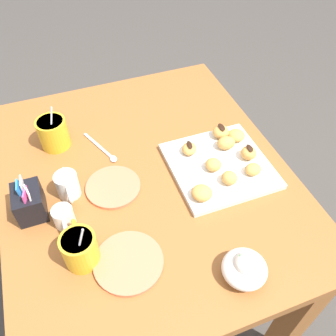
{
  "coord_description": "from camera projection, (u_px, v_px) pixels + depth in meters",
  "views": [
    {
      "loc": [
        -0.65,
        0.17,
        1.5
      ],
      "look_at": [
        -0.02,
        -0.06,
        0.77
      ],
      "focal_mm": 37.92,
      "sensor_mm": 36.0,
      "label": 1
    }
  ],
  "objects": [
    {
      "name": "sugar_caddy",
      "position": [
        29.0,
        202.0,
        0.89
      ],
      "size": [
        0.09,
        0.07,
        0.11
      ],
      "color": "black",
      "rests_on": "dining_table"
    },
    {
      "name": "coffee_mug_mustard_left",
      "position": [
        80.0,
        248.0,
        0.8
      ],
      "size": [
        0.12,
        0.08,
        0.13
      ],
      "color": "gold",
      "rests_on": "dining_table"
    },
    {
      "name": "beignet_6",
      "position": [
        221.0,
        132.0,
        1.08
      ],
      "size": [
        0.06,
        0.06,
        0.04
      ],
      "primitive_type": "ellipsoid",
      "rotation": [
        0.0,
        0.0,
        3.34
      ],
      "color": "#D19347",
      "rests_on": "pastry_plate_square"
    },
    {
      "name": "beignet_0",
      "position": [
        189.0,
        149.0,
        1.04
      ],
      "size": [
        0.06,
        0.06,
        0.03
      ],
      "primitive_type": "ellipsoid",
      "rotation": [
        0.0,
        0.0,
        5.76
      ],
      "color": "#D19347",
      "rests_on": "pastry_plate_square"
    },
    {
      "name": "beignet_2",
      "position": [
        202.0,
        193.0,
        0.92
      ],
      "size": [
        0.07,
        0.08,
        0.03
      ],
      "primitive_type": "ellipsoid",
      "rotation": [
        0.0,
        0.0,
        2.6
      ],
      "color": "#D19347",
      "rests_on": "pastry_plate_square"
    },
    {
      "name": "beignet_8",
      "position": [
        236.0,
        135.0,
        1.07
      ],
      "size": [
        0.07,
        0.06,
        0.03
      ],
      "primitive_type": "ellipsoid",
      "rotation": [
        0.0,
        0.0,
        0.31
      ],
      "color": "#D19347",
      "rests_on": "pastry_plate_square"
    },
    {
      "name": "beignet_1",
      "position": [
        226.0,
        143.0,
        1.05
      ],
      "size": [
        0.05,
        0.06,
        0.04
      ],
      "primitive_type": "ellipsoid",
      "rotation": [
        0.0,
        0.0,
        4.6
      ],
      "color": "#D19347",
      "rests_on": "pastry_plate_square"
    },
    {
      "name": "dining_table",
      "position": [
        147.0,
        204.0,
        1.12
      ],
      "size": [
        0.95,
        0.8,
        0.75
      ],
      "color": "#935628",
      "rests_on": "ground_plane"
    },
    {
      "name": "coffee_mug_mustard_right",
      "position": [
        53.0,
        132.0,
        1.06
      ],
      "size": [
        0.13,
        0.09,
        0.14
      ],
      "color": "gold",
      "rests_on": "dining_table"
    },
    {
      "name": "beignet_4",
      "position": [
        229.0,
        178.0,
        0.96
      ],
      "size": [
        0.06,
        0.06,
        0.04
      ],
      "primitive_type": "ellipsoid",
      "rotation": [
        0.0,
        0.0,
        3.58
      ],
      "color": "#D19347",
      "rests_on": "pastry_plate_square"
    },
    {
      "name": "beignet_5",
      "position": [
        249.0,
        153.0,
        1.02
      ],
      "size": [
        0.05,
        0.05,
        0.04
      ],
      "primitive_type": "ellipsoid",
      "rotation": [
        0.0,
        0.0,
        3.18
      ],
      "color": "#D19347",
      "rests_on": "pastry_plate_square"
    },
    {
      "name": "saucer_coral_left",
      "position": [
        113.0,
        187.0,
        0.97
      ],
      "size": [
        0.15,
        0.15,
        0.01
      ],
      "primitive_type": "cylinder",
      "color": "#E5704C",
      "rests_on": "dining_table"
    },
    {
      "name": "chocolate_drizzle_6",
      "position": [
        222.0,
        127.0,
        1.07
      ],
      "size": [
        0.04,
        0.02,
        0.0
      ],
      "primitive_type": "ellipsoid",
      "rotation": [
        0.0,
        0.0,
        3.1
      ],
      "color": "black",
      "rests_on": "beignet_6"
    },
    {
      "name": "beignet_3",
      "position": [
        253.0,
        169.0,
        0.98
      ],
      "size": [
        0.05,
        0.05,
        0.03
      ],
      "primitive_type": "ellipsoid",
      "rotation": [
        0.0,
        0.0,
        4.83
      ],
      "color": "#D19347",
      "rests_on": "pastry_plate_square"
    },
    {
      "name": "chocolate_drizzle_0",
      "position": [
        190.0,
        145.0,
        1.02
      ],
      "size": [
        0.04,
        0.02,
        0.0
      ],
      "primitive_type": "ellipsoid",
      "rotation": [
        0.0,
        0.0,
        6.13
      ],
      "color": "black",
      "rests_on": "beignet_0"
    },
    {
      "name": "loose_spoon_near_saucer",
      "position": [
        104.0,
        151.0,
        1.07
      ],
      "size": [
        0.15,
        0.07,
        0.01
      ],
      "color": "silver",
      "rests_on": "dining_table"
    },
    {
      "name": "pastry_plate_square",
      "position": [
        219.0,
        166.0,
        1.02
      ],
      "size": [
        0.27,
        0.27,
        0.02
      ],
      "primitive_type": "cube",
      "color": "silver",
      "rests_on": "dining_table"
    },
    {
      "name": "chocolate_drizzle_5",
      "position": [
        250.0,
        148.0,
        1.0
      ],
      "size": [
        0.03,
        0.02,
        0.0
      ],
      "primitive_type": "ellipsoid",
      "rotation": [
        0.0,
        0.0,
        3.07
      ],
      "color": "black",
      "rests_on": "beignet_5"
    },
    {
      "name": "chocolate_sauce_pitcher",
      "position": [
        64.0,
        216.0,
        0.87
      ],
      "size": [
        0.09,
        0.05,
        0.06
      ],
      "color": "silver",
      "rests_on": "dining_table"
    },
    {
      "name": "ground_plane",
      "position": [
        153.0,
        286.0,
        1.56
      ],
      "size": [
        8.0,
        8.0,
        0.0
      ],
      "primitive_type": "plane",
      "color": "#423D38"
    },
    {
      "name": "cream_pitcher_white",
      "position": [
        67.0,
        184.0,
        0.93
      ],
      "size": [
        0.1,
        0.06,
        0.07
      ],
      "color": "silver",
      "rests_on": "dining_table"
    },
    {
      "name": "beignet_7",
      "position": [
        213.0,
        165.0,
        0.99
      ],
      "size": [
        0.05,
        0.05,
        0.03
      ],
      "primitive_type": "ellipsoid",
      "rotation": [
        0.0,
        0.0,
        3.07
      ],
      "color": "#D19347",
      "rests_on": "pastry_plate_square"
    },
    {
      "name": "ice_cream_bowl",
      "position": [
        245.0,
        268.0,
        0.78
      ],
      "size": [
        0.1,
        0.1,
        0.08
      ],
      "color": "silver",
      "rests_on": "dining_table"
    },
    {
      "name": "saucer_coral_right",
      "position": [
        129.0,
        262.0,
        0.82
      ],
      "size": [
        0.16,
        0.16,
        0.01
      ],
      "primitive_type": "cylinder",
      "color": "#E5704C",
      "rests_on": "dining_table"
    }
  ]
}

